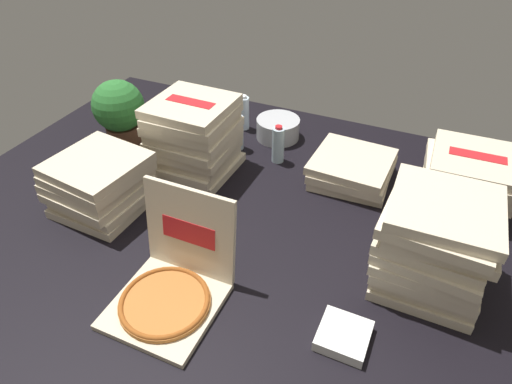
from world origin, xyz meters
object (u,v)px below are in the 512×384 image
water_bottle_1 (237,132)px  ice_bucket (278,128)px  open_pizza_box (172,284)px  pizza_stack_right_far (352,169)px  napkin_pile (344,336)px  pizza_stack_left_far (100,184)px  pizza_stack_center_far (467,179)px  water_bottle_0 (278,145)px  pizza_stack_right_mid (434,244)px  potted_plant (119,111)px  water_bottle_2 (244,113)px  pizza_stack_left_mid (194,138)px

water_bottle_1 → ice_bucket: bearing=51.4°
open_pizza_box → ice_bucket: size_ratio=1.72×
open_pizza_box → pizza_stack_right_far: (0.44, 1.06, -0.01)m
ice_bucket → napkin_pile: ice_bucket is taller
pizza_stack_left_far → ice_bucket: pizza_stack_left_far is taller
pizza_stack_right_far → pizza_stack_center_far: bearing=4.2°
open_pizza_box → water_bottle_0: size_ratio=2.01×
pizza_stack_right_mid → potted_plant: potted_plant is taller
pizza_stack_center_far → pizza_stack_right_far: pizza_stack_center_far is taller
pizza_stack_right_mid → water_bottle_1: pizza_stack_right_mid is taller
pizza_stack_right_far → water_bottle_0: bearing=179.0°
pizza_stack_center_far → potted_plant: size_ratio=1.08×
water_bottle_2 → potted_plant: (-0.54, -0.48, 0.12)m
potted_plant → napkin_pile: (1.53, -0.76, -0.21)m
pizza_stack_left_mid → pizza_stack_center_far: (1.35, 0.29, -0.07)m
pizza_stack_center_far → open_pizza_box: bearing=-131.8°
pizza_stack_left_mid → napkin_pile: pizza_stack_left_mid is taller
open_pizza_box → napkin_pile: size_ratio=2.50×
open_pizza_box → water_bottle_1: (-0.25, 1.10, 0.03)m
ice_bucket → napkin_pile: (0.74, -1.23, -0.04)m
water_bottle_2 → pizza_stack_right_mid: bearing=-34.8°
pizza_stack_right_far → water_bottle_1: water_bottle_1 is taller
pizza_stack_left_far → pizza_stack_center_far: bearing=25.2°
pizza_stack_center_far → napkin_pile: pizza_stack_center_far is taller
open_pizza_box → water_bottle_1: bearing=102.9°
pizza_stack_right_mid → water_bottle_2: 1.47m
open_pizza_box → pizza_stack_left_mid: size_ratio=1.07×
pizza_stack_left_mid → water_bottle_0: (0.38, 0.26, -0.09)m
pizza_stack_left_mid → ice_bucket: size_ratio=1.60×
pizza_stack_right_mid → pizza_stack_right_far: (-0.45, 0.57, -0.13)m
open_pizza_box → pizza_stack_left_mid: 0.89m
pizza_stack_left_far → ice_bucket: 1.10m
pizza_stack_left_mid → napkin_pile: bearing=-35.3°
water_bottle_0 → pizza_stack_left_far: bearing=-131.2°
pizza_stack_left_mid → pizza_stack_left_far: size_ratio=0.93×
pizza_stack_left_mid → water_bottle_1: bearing=68.7°
ice_bucket → napkin_pile: bearing=-58.8°
napkin_pile → open_pizza_box: bearing=-172.9°
pizza_stack_right_far → potted_plant: potted_plant is taller
pizza_stack_right_mid → napkin_pile: size_ratio=2.43×
pizza_stack_right_far → pizza_stack_left_far: size_ratio=0.93×
pizza_stack_right_mid → pizza_stack_left_far: (-1.50, -0.14, -0.07)m
water_bottle_2 → water_bottle_0: bearing=-38.0°
open_pizza_box → pizza_stack_center_far: size_ratio=1.01×
water_bottle_2 → napkin_pile: 1.59m
pizza_stack_center_far → pizza_stack_right_mid: bearing=-99.3°
open_pizza_box → water_bottle_1: size_ratio=2.01×
pizza_stack_right_far → napkin_pile: 1.00m
pizza_stack_left_mid → potted_plant: (-0.50, 0.04, 0.03)m
water_bottle_0 → water_bottle_1: 0.27m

